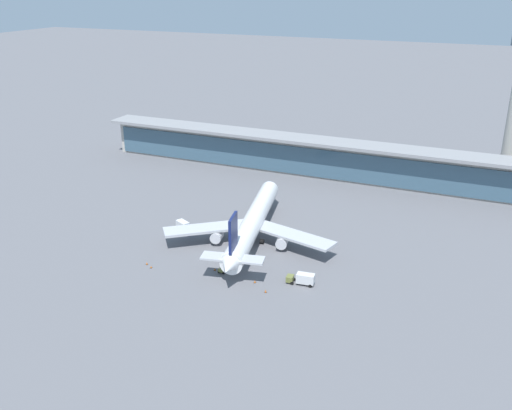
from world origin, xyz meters
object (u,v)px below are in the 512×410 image
Objects in this scene: airliner_on_stand at (252,223)px; service_truck_near_nose_olive at (302,279)px; service_truck_under_wing_olive at (223,269)px; safety_cone_alpha at (147,263)px; safety_cone_bravo at (266,291)px; safety_cone_delta at (215,269)px; safety_cone_charlie at (151,267)px; service_truck_mid_apron_blue at (184,226)px; safety_cone_echo at (255,282)px.

airliner_on_stand is 8.90× the size of service_truck_near_nose_olive.
safety_cone_alpha is (-21.29, -4.59, -0.56)m from service_truck_under_wing_olive.
airliner_on_stand is 21.76m from service_truck_under_wing_olive.
safety_cone_bravo is 17.92m from safety_cone_delta.
airliner_on_stand is 31.19m from safety_cone_bravo.
safety_cone_charlie is 17.58m from safety_cone_delta.
service_truck_mid_apron_blue is (-22.92, 18.83, 0.82)m from service_truck_under_wing_olive.
safety_cone_delta is at bearing 171.69° from safety_cone_echo.
safety_cone_bravo is at bearing -59.89° from airliner_on_stand.
airliner_on_stand is at bearing 115.31° from safety_cone_echo.
service_truck_mid_apron_blue is 39.15m from safety_cone_echo.
airliner_on_stand is 33.13m from safety_cone_charlie.
safety_cone_alpha is at bearing -167.83° from service_truck_under_wing_olive.
airliner_on_stand is at bearing 120.11° from safety_cone_bravo.
airliner_on_stand is 95.39× the size of safety_cone_alpha.
safety_cone_delta is at bearing 13.36° from safety_cone_alpha.
safety_cone_charlie is (3.83, -24.70, -1.37)m from service_truck_mid_apron_blue.
safety_cone_bravo is at bearing 0.84° from safety_cone_charlie.
safety_cone_echo is (29.30, 3.89, 0.00)m from safety_cone_charlie.
service_truck_under_wing_olive is at bearing 169.05° from safety_cone_echo.
safety_cone_bravo and safety_cone_charlie have the same top height.
safety_cone_charlie is 1.00× the size of safety_cone_delta.
airliner_on_stand is 22.06m from safety_cone_delta.
service_truck_near_nose_olive reaches higher than safety_cone_charlie.
service_truck_near_nose_olive is 24.45m from safety_cone_delta.
service_truck_mid_apron_blue reaches higher than safety_cone_alpha.
safety_cone_charlie is 1.00× the size of safety_cone_echo.
service_truck_under_wing_olive is 10.42m from safety_cone_echo.
safety_cone_bravo and safety_cone_echo have the same top height.
service_truck_under_wing_olive is at bearing 2.85° from safety_cone_delta.
service_truck_mid_apron_blue is at bearing 147.22° from safety_cone_bravo.
service_truck_under_wing_olive is (0.76, -21.22, -4.77)m from airliner_on_stand.
service_truck_under_wing_olive reaches higher than safety_cone_delta.
safety_cone_alpha is at bearing 178.77° from safety_cone_bravo.
service_truck_mid_apron_blue reaches higher than safety_cone_bravo.
safety_cone_alpha is 19.34m from safety_cone_delta.
service_truck_near_nose_olive is 10.72× the size of safety_cone_alpha.
airliner_on_stand is 33.41m from safety_cone_alpha.
airliner_on_stand is at bearing 55.90° from safety_cone_charlie.
service_truck_near_nose_olive reaches higher than safety_cone_delta.
safety_cone_delta is at bearing 19.06° from safety_cone_charlie.
service_truck_under_wing_olive is at bearing 17.07° from safety_cone_charlie.
safety_cone_alpha is 1.00× the size of safety_cone_delta.
safety_cone_bravo is (-7.18, -7.52, -1.37)m from service_truck_near_nose_olive.
airliner_on_stand is at bearing 85.40° from safety_cone_delta.
safety_cone_bravo is at bearing -32.78° from service_truck_mid_apron_blue.
service_truck_near_nose_olive is 10.72× the size of safety_cone_delta.
service_truck_under_wing_olive is 4.27× the size of safety_cone_charlie.
airliner_on_stand is 8.85× the size of service_truck_mid_apron_blue.
service_truck_near_nose_olive is 12.41m from safety_cone_echo.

